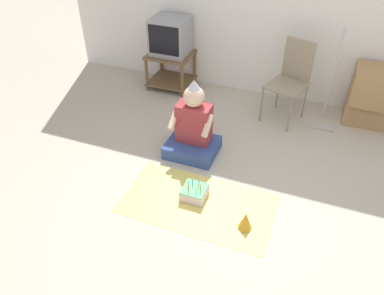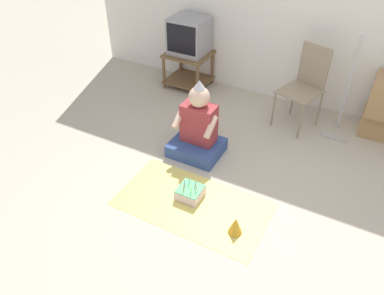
{
  "view_description": "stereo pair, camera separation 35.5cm",
  "coord_description": "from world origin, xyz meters",
  "px_view_note": "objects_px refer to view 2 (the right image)",
  "views": [
    {
      "loc": [
        0.33,
        -2.42,
        2.5
      ],
      "look_at": [
        -0.69,
        0.23,
        0.35
      ],
      "focal_mm": 35.0,
      "sensor_mm": 36.0,
      "label": 1
    },
    {
      "loc": [
        0.65,
        -2.27,
        2.5
      ],
      "look_at": [
        -0.69,
        0.23,
        0.35
      ],
      "focal_mm": 35.0,
      "sensor_mm": 36.0,
      "label": 2
    }
  ],
  "objects_px": {
    "folding_chair": "(306,83)",
    "party_hat_blue": "(236,225)",
    "tv": "(189,35)",
    "dust_mop": "(341,109)",
    "birthday_cake": "(190,192)",
    "person_seated": "(198,130)"
  },
  "relations": [
    {
      "from": "party_hat_blue",
      "to": "folding_chair",
      "type": "bearing_deg",
      "value": 89.91
    },
    {
      "from": "tv",
      "to": "dust_mop",
      "type": "bearing_deg",
      "value": -8.14
    },
    {
      "from": "folding_chair",
      "to": "person_seated",
      "type": "relative_size",
      "value": 1.11
    },
    {
      "from": "folding_chair",
      "to": "party_hat_blue",
      "type": "distance_m",
      "value": 1.99
    },
    {
      "from": "birthday_cake",
      "to": "dust_mop",
      "type": "bearing_deg",
      "value": 59.49
    },
    {
      "from": "tv",
      "to": "folding_chair",
      "type": "relative_size",
      "value": 0.5
    },
    {
      "from": "folding_chair",
      "to": "birthday_cake",
      "type": "relative_size",
      "value": 4.22
    },
    {
      "from": "tv",
      "to": "person_seated",
      "type": "height_order",
      "value": "tv"
    },
    {
      "from": "party_hat_blue",
      "to": "dust_mop",
      "type": "bearing_deg",
      "value": 76.47
    },
    {
      "from": "folding_chair",
      "to": "party_hat_blue",
      "type": "relative_size",
      "value": 5.66
    },
    {
      "from": "dust_mop",
      "to": "birthday_cake",
      "type": "relative_size",
      "value": 5.41
    },
    {
      "from": "tv",
      "to": "person_seated",
      "type": "bearing_deg",
      "value": -58.03
    },
    {
      "from": "folding_chair",
      "to": "party_hat_blue",
      "type": "xyz_separation_m",
      "value": [
        -0.0,
        -1.94,
        -0.44
      ]
    },
    {
      "from": "person_seated",
      "to": "party_hat_blue",
      "type": "bearing_deg",
      "value": -46.62
    },
    {
      "from": "folding_chair",
      "to": "birthday_cake",
      "type": "distance_m",
      "value": 1.89
    },
    {
      "from": "tv",
      "to": "birthday_cake",
      "type": "height_order",
      "value": "tv"
    },
    {
      "from": "tv",
      "to": "party_hat_blue",
      "type": "bearing_deg",
      "value": -53.15
    },
    {
      "from": "dust_mop",
      "to": "party_hat_blue",
      "type": "xyz_separation_m",
      "value": [
        -0.45,
        -1.87,
        -0.26
      ]
    },
    {
      "from": "tv",
      "to": "dust_mop",
      "type": "height_order",
      "value": "dust_mop"
    },
    {
      "from": "dust_mop",
      "to": "person_seated",
      "type": "xyz_separation_m",
      "value": [
        -1.25,
        -1.02,
        -0.07
      ]
    },
    {
      "from": "folding_chair",
      "to": "person_seated",
      "type": "height_order",
      "value": "folding_chair"
    },
    {
      "from": "dust_mop",
      "to": "birthday_cake",
      "type": "xyz_separation_m",
      "value": [
        -0.99,
        -1.68,
        -0.29
      ]
    }
  ]
}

